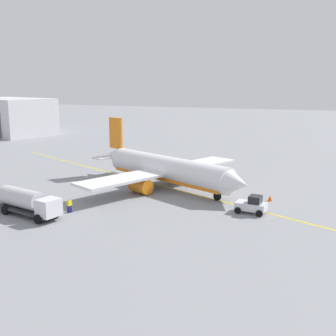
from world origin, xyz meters
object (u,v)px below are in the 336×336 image
Objects in this scene: refueling_worker at (69,206)px; pushback_tug at (252,205)px; airplane at (166,170)px; safety_cone_nose at (270,198)px; fuel_tanker at (27,202)px.

pushback_tug is at bearing 21.62° from refueling_worker.
airplane reaches higher than refueling_worker.
airplane reaches higher than pushback_tug.
safety_cone_nose is at bearing 78.65° from pushback_tug.
fuel_tanker is 30.82m from safety_cone_nose.
pushback_tug is 5.03× the size of safety_cone_nose.
refueling_worker is (-20.50, -8.12, -0.19)m from pushback_tug.
safety_cone_nose is at bearing 33.36° from refueling_worker.
fuel_tanker is at bearing -142.16° from refueling_worker.
airplane is 21.33m from fuel_tanker.
refueling_worker is at bearing -110.54° from airplane.
airplane is 38.33× the size of safety_cone_nose.
pushback_tug is 2.20× the size of refueling_worker.
fuel_tanker is 2.67× the size of pushback_tug.
refueling_worker is (-6.00, -16.01, -1.86)m from airplane.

